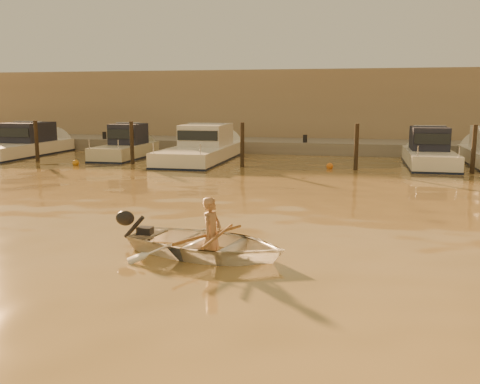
% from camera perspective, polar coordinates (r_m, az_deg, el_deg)
% --- Properties ---
extents(ground_plane, '(160.00, 160.00, 0.00)m').
position_cam_1_polar(ground_plane, '(11.16, -14.01, -6.26)').
color(ground_plane, olive).
rests_on(ground_plane, ground).
extents(dinghy, '(3.70, 2.99, 0.68)m').
position_cam_1_polar(dinghy, '(10.62, -3.51, -5.57)').
color(dinghy, white).
rests_on(dinghy, ground_plane).
extents(person, '(0.46, 0.60, 1.47)m').
position_cam_1_polar(person, '(10.52, -3.05, -4.50)').
color(person, '#9B724D').
rests_on(person, dinghy).
extents(outboard_motor, '(0.97, 0.59, 0.70)m').
position_cam_1_polar(outboard_motor, '(11.38, -10.18, -4.33)').
color(outboard_motor, black).
rests_on(outboard_motor, dinghy).
extents(oar_port, '(0.09, 2.10, 0.13)m').
position_cam_1_polar(oar_port, '(10.46, -2.32, -4.67)').
color(oar_port, brown).
rests_on(oar_port, dinghy).
extents(oar_starboard, '(0.87, 1.96, 0.13)m').
position_cam_1_polar(oar_starboard, '(10.55, -3.29, -4.55)').
color(oar_starboard, brown).
rests_on(oar_starboard, dinghy).
extents(moored_boat_0, '(2.40, 7.59, 1.75)m').
position_cam_1_polar(moored_boat_0, '(31.21, -22.27, 4.76)').
color(moored_boat_0, white).
rests_on(moored_boat_0, ground_plane).
extents(moored_boat_1, '(1.86, 5.67, 1.75)m').
position_cam_1_polar(moored_boat_1, '(28.24, -12.18, 4.81)').
color(moored_boat_1, beige).
rests_on(moored_boat_1, ground_plane).
extents(moored_boat_2, '(2.65, 8.76, 1.75)m').
position_cam_1_polar(moored_boat_2, '(26.78, -4.08, 4.74)').
color(moored_boat_2, white).
rests_on(moored_boat_2, ground_plane).
extents(moored_boat_4, '(2.01, 6.28, 1.75)m').
position_cam_1_polar(moored_boat_4, '(25.88, 19.59, 4.00)').
color(moored_boat_4, white).
rests_on(moored_boat_4, ground_plane).
extents(piling_0, '(0.18, 0.18, 2.20)m').
position_cam_1_polar(piling_0, '(28.05, -20.87, 4.91)').
color(piling_0, '#2D2319').
rests_on(piling_0, ground_plane).
extents(piling_1, '(0.18, 0.18, 2.20)m').
position_cam_1_polar(piling_1, '(25.65, -11.45, 4.95)').
color(piling_1, '#2D2319').
rests_on(piling_1, ground_plane).
extents(piling_2, '(0.18, 0.18, 2.20)m').
position_cam_1_polar(piling_2, '(24.01, 0.24, 4.81)').
color(piling_2, '#2D2319').
rests_on(piling_2, ground_plane).
extents(piling_3, '(0.18, 0.18, 2.20)m').
position_cam_1_polar(piling_3, '(23.47, 12.30, 4.47)').
color(piling_3, '#2D2319').
rests_on(piling_3, ground_plane).
extents(piling_4, '(0.18, 0.18, 2.20)m').
position_cam_1_polar(piling_4, '(23.92, 23.65, 3.96)').
color(piling_4, '#2D2319').
rests_on(piling_4, ground_plane).
extents(fender_b, '(0.30, 0.30, 0.30)m').
position_cam_1_polar(fender_b, '(25.96, -17.12, 2.99)').
color(fender_b, orange).
rests_on(fender_b, ground_plane).
extents(fender_c, '(0.30, 0.30, 0.30)m').
position_cam_1_polar(fender_c, '(23.49, -6.89, 2.67)').
color(fender_c, white).
rests_on(fender_c, ground_plane).
extents(fender_d, '(0.30, 0.30, 0.30)m').
position_cam_1_polar(fender_d, '(23.89, 9.55, 2.72)').
color(fender_d, orange).
rests_on(fender_d, ground_plane).
extents(fender_e, '(0.30, 0.30, 0.30)m').
position_cam_1_polar(fender_e, '(23.61, 20.18, 2.16)').
color(fender_e, silver).
rests_on(fender_e, ground_plane).
extents(quay, '(52.00, 4.00, 1.00)m').
position_cam_1_polar(quay, '(31.58, 3.57, 4.67)').
color(quay, gray).
rests_on(quay, ground_plane).
extents(waterfront_building, '(46.00, 7.00, 4.80)m').
position_cam_1_polar(waterfront_building, '(36.89, 4.95, 8.92)').
color(waterfront_building, '#9E8466').
rests_on(waterfront_building, quay).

